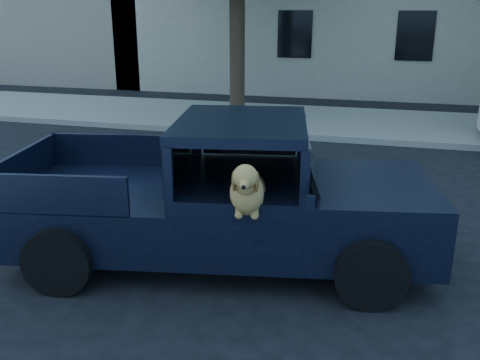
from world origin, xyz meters
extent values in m
plane|color=black|center=(0.00, 0.00, 0.00)|extent=(120.00, 120.00, 0.00)
cube|color=gray|center=(0.00, 9.20, 0.07)|extent=(60.00, 4.00, 0.15)
cylinder|color=#332619|center=(-4.00, 9.60, 2.20)|extent=(0.44, 0.44, 4.40)
cube|color=black|center=(-1.68, 0.51, 0.63)|extent=(5.45, 2.87, 0.66)
cube|color=black|center=(0.13, 0.84, 1.04)|extent=(1.82, 2.23, 0.16)
cube|color=black|center=(-1.44, 0.56, 1.79)|extent=(1.86, 2.16, 0.12)
cube|color=black|center=(-0.64, 0.70, 1.45)|extent=(0.55, 1.73, 0.56)
cube|color=black|center=(-1.16, 0.15, 0.82)|extent=(0.64, 0.64, 0.38)
cube|color=black|center=(-0.43, -0.53, 1.28)|extent=(0.11, 0.07, 0.16)
camera|label=1|loc=(0.20, -5.54, 3.16)|focal=40.00mm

